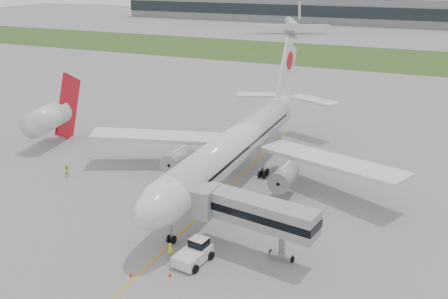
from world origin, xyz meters
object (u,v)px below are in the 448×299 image
at_px(jet_bridge, 249,211).
at_px(ground_crew_near, 170,250).
at_px(airliner, 238,142).
at_px(neighbor_aircraft, 50,117).
at_px(pushback_tug, 195,252).

bearing_deg(jet_bridge, ground_crew_near, -138.26).
height_order(airliner, neighbor_aircraft, airliner).
distance_m(jet_bridge, neighbor_aircraft, 48.06).
relative_size(pushback_tug, ground_crew_near, 2.72).
relative_size(pushback_tug, neighbor_aircraft, 0.30).
bearing_deg(jet_bridge, neighbor_aircraft, 166.00).
bearing_deg(pushback_tug, neighbor_aircraft, 157.19).
relative_size(airliner, jet_bridge, 3.74).
height_order(airliner, pushback_tug, airliner).
bearing_deg(airliner, neighbor_aircraft, 178.05).
bearing_deg(ground_crew_near, airliner, -88.38).
bearing_deg(airliner, jet_bridge, -64.67).
relative_size(ground_crew_near, neighbor_aircraft, 0.11).
relative_size(jet_bridge, neighbor_aircraft, 0.93).
height_order(jet_bridge, ground_crew_near, jet_bridge).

